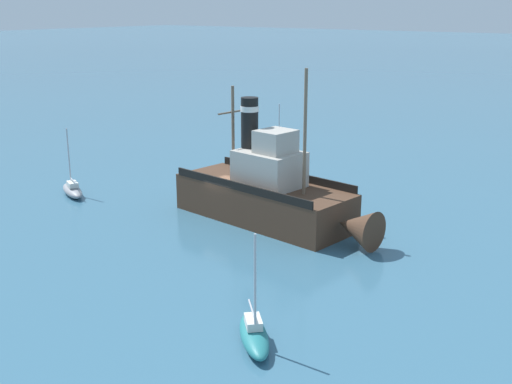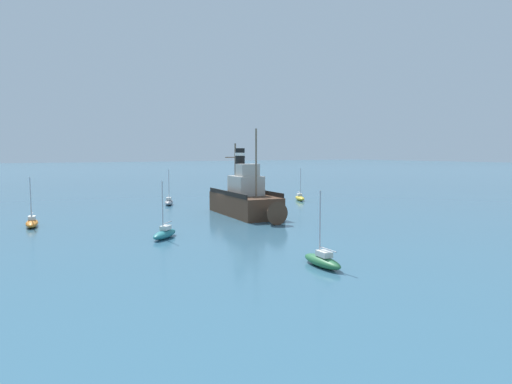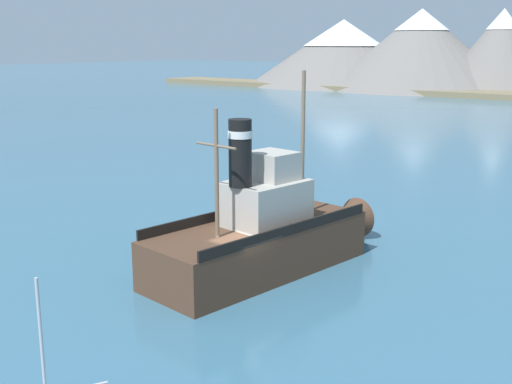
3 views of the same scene
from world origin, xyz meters
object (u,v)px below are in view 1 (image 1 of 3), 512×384
at_px(old_tugboat, 271,194).
at_px(sailboat_yellow, 277,152).
at_px(sailboat_grey, 72,190).
at_px(sailboat_teal, 254,334).

distance_m(old_tugboat, sailboat_yellow, 18.44).
bearing_deg(sailboat_grey, sailboat_yellow, 165.85).
height_order(sailboat_yellow, sailboat_grey, same).
relative_size(old_tugboat, sailboat_grey, 3.00).
distance_m(old_tugboat, sailboat_teal, 15.51).
bearing_deg(sailboat_teal, sailboat_grey, -111.25).
bearing_deg(sailboat_teal, sailboat_yellow, -146.59).
relative_size(sailboat_teal, sailboat_yellow, 1.00).
distance_m(old_tugboat, sailboat_grey, 15.56).
relative_size(sailboat_teal, sailboat_grey, 1.00).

